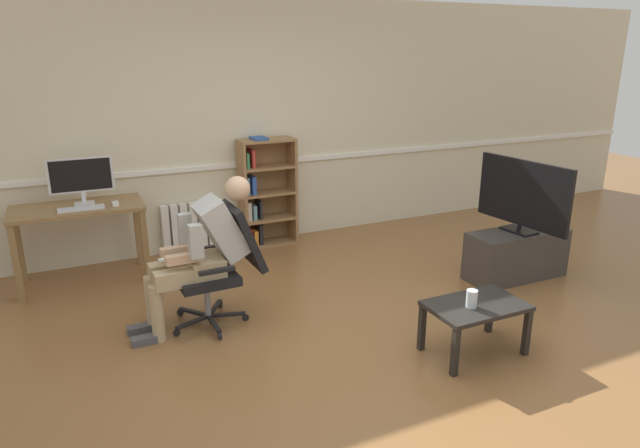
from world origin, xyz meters
TOP-DOWN VIEW (x-y plane):
  - ground_plane at (0.00, 0.00)m, footprint 18.00×18.00m
  - back_wall at (0.00, 2.65)m, footprint 12.00×0.13m
  - computer_desk at (-1.74, 2.15)m, footprint 1.17×0.60m
  - imac_monitor at (-1.67, 2.23)m, footprint 0.58×0.14m
  - keyboard at (-1.71, 2.01)m, footprint 0.40×0.12m
  - computer_mouse at (-1.41, 2.03)m, footprint 0.06×0.10m
  - bookshelf at (0.20, 2.44)m, footprint 0.63×0.29m
  - radiator at (-0.60, 2.54)m, footprint 0.68×0.08m
  - office_chair at (-0.74, 0.79)m, footprint 0.78×0.62m
  - person_seated at (-0.91, 0.79)m, footprint 1.03×0.40m
  - tv_stand at (2.09, 0.47)m, footprint 1.00×0.39m
  - tv_screen at (2.09, 0.47)m, footprint 0.23×1.03m
  - coffee_table at (0.77, -0.49)m, footprint 0.71×0.45m
  - drinking_glass at (0.70, -0.51)m, footprint 0.08×0.08m

SIDE VIEW (x-z plane):
  - ground_plane at x=0.00m, z-range 0.00..0.00m
  - tv_stand at x=2.09m, z-range 0.00..0.47m
  - radiator at x=-0.60m, z-range 0.00..0.56m
  - coffee_table at x=0.77m, z-range 0.14..0.53m
  - drinking_glass at x=0.70m, z-range 0.39..0.52m
  - office_chair at x=-0.74m, z-range 0.04..1.02m
  - bookshelf at x=0.20m, z-range -0.03..1.21m
  - computer_desk at x=-1.74m, z-range 0.26..1.02m
  - person_seated at x=-0.91m, z-range 0.04..1.25m
  - keyboard at x=-1.71m, z-range 0.76..0.78m
  - computer_mouse at x=-1.41m, z-range 0.76..0.79m
  - tv_screen at x=2.09m, z-range 0.49..1.19m
  - imac_monitor at x=-1.67m, z-range 0.79..1.23m
  - back_wall at x=0.00m, z-range 0.00..2.70m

